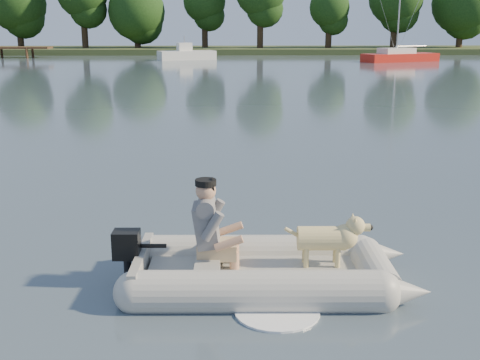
{
  "coord_description": "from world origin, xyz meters",
  "views": [
    {
      "loc": [
        -0.12,
        -7.59,
        3.15
      ],
      "look_at": [
        0.1,
        1.66,
        0.75
      ],
      "focal_mm": 45.0,
      "sensor_mm": 36.0,
      "label": 1
    }
  ],
  "objects_px": {
    "sailboat": "(400,57)",
    "dinghy": "(267,238)",
    "dog": "(321,242)",
    "motorboat": "(187,48)",
    "man": "(208,222)"
  },
  "relations": [
    {
      "from": "dog",
      "to": "motorboat",
      "type": "bearing_deg",
      "value": 96.62
    },
    {
      "from": "dinghy",
      "to": "motorboat",
      "type": "bearing_deg",
      "value": 95.83
    },
    {
      "from": "dog",
      "to": "sailboat",
      "type": "distance_m",
      "value": 47.79
    },
    {
      "from": "man",
      "to": "sailboat",
      "type": "bearing_deg",
      "value": 72.59
    },
    {
      "from": "dinghy",
      "to": "man",
      "type": "height_order",
      "value": "man"
    },
    {
      "from": "man",
      "to": "motorboat",
      "type": "relative_size",
      "value": 0.21
    },
    {
      "from": "sailboat",
      "to": "dinghy",
      "type": "bearing_deg",
      "value": -130.42
    },
    {
      "from": "dinghy",
      "to": "dog",
      "type": "distance_m",
      "value": 0.68
    },
    {
      "from": "dog",
      "to": "motorboat",
      "type": "distance_m",
      "value": 48.93
    },
    {
      "from": "man",
      "to": "sailboat",
      "type": "distance_m",
      "value": 48.19
    },
    {
      "from": "motorboat",
      "to": "sailboat",
      "type": "relative_size",
      "value": 0.56
    },
    {
      "from": "dog",
      "to": "sailboat",
      "type": "xyz_separation_m",
      "value": [
        13.92,
        45.72,
        -0.12
      ]
    },
    {
      "from": "dinghy",
      "to": "man",
      "type": "relative_size",
      "value": 4.08
    },
    {
      "from": "man",
      "to": "dog",
      "type": "relative_size",
      "value": 1.16
    },
    {
      "from": "man",
      "to": "sailboat",
      "type": "relative_size",
      "value": 0.12
    }
  ]
}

